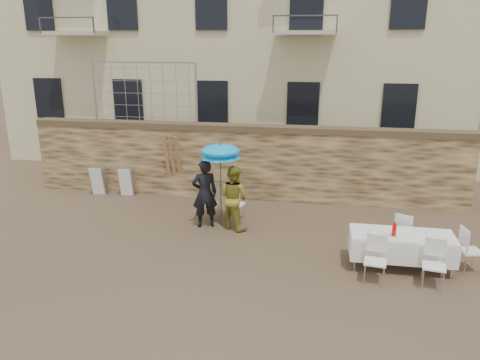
% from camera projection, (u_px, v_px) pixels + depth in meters
% --- Properties ---
extents(ground, '(80.00, 80.00, 0.00)m').
position_uv_depth(ground, '(203.00, 274.00, 9.66)').
color(ground, brown).
rests_on(ground, ground).
extents(stone_wall, '(13.00, 0.50, 2.20)m').
position_uv_depth(stone_wall, '(243.00, 162.00, 14.06)').
color(stone_wall, olive).
rests_on(stone_wall, ground).
extents(chain_link_fence, '(3.20, 0.06, 1.80)m').
position_uv_depth(chain_link_fence, '(144.00, 93.00, 13.97)').
color(chain_link_fence, gray).
rests_on(chain_link_fence, stone_wall).
extents(man_suit, '(0.76, 0.64, 1.78)m').
position_uv_depth(man_suit, '(205.00, 194.00, 11.89)').
color(man_suit, black).
rests_on(man_suit, ground).
extents(woman_dress, '(1.01, 0.94, 1.65)m').
position_uv_depth(woman_dress, '(234.00, 198.00, 11.78)').
color(woman_dress, gold).
rests_on(woman_dress, ground).
extents(umbrella, '(1.03, 1.03, 2.05)m').
position_uv_depth(umbrella, '(220.00, 153.00, 11.61)').
color(umbrella, '#3F3F44').
rests_on(umbrella, ground).
extents(couple_chair_left, '(0.67, 0.67, 0.96)m').
position_uv_depth(couple_chair_left, '(210.00, 202.00, 12.52)').
color(couple_chair_left, white).
rests_on(couple_chair_left, ground).
extents(couple_chair_right, '(0.58, 0.58, 0.96)m').
position_uv_depth(couple_chair_right, '(236.00, 203.00, 12.41)').
color(couple_chair_right, white).
rests_on(couple_chair_right, ground).
extents(banquet_table, '(2.10, 0.85, 0.78)m').
position_uv_depth(banquet_table, '(402.00, 236.00, 9.73)').
color(banquet_table, white).
rests_on(banquet_table, ground).
extents(soda_bottle, '(0.09, 0.09, 0.26)m').
position_uv_depth(soda_bottle, '(394.00, 230.00, 9.57)').
color(soda_bottle, red).
rests_on(soda_bottle, banquet_table).
extents(table_chair_front_left, '(0.54, 0.54, 0.96)m').
position_uv_depth(table_chair_front_left, '(375.00, 260.00, 9.20)').
color(table_chair_front_left, white).
rests_on(table_chair_front_left, ground).
extents(table_chair_front_right, '(0.55, 0.55, 0.96)m').
position_uv_depth(table_chair_front_right, '(434.00, 265.00, 9.02)').
color(table_chair_front_right, white).
rests_on(table_chair_front_right, ground).
extents(table_chair_back, '(0.65, 0.65, 0.96)m').
position_uv_depth(table_chair_back, '(405.00, 232.00, 10.53)').
color(table_chair_back, white).
rests_on(table_chair_back, ground).
extents(table_chair_side, '(0.56, 0.56, 0.96)m').
position_uv_depth(table_chair_side, '(471.00, 250.00, 9.67)').
color(table_chair_side, white).
rests_on(table_chair_side, ground).
extents(chair_stack_left, '(0.46, 0.40, 0.92)m').
position_uv_depth(chair_stack_left, '(100.00, 179.00, 14.61)').
color(chair_stack_left, white).
rests_on(chair_stack_left, ground).
extents(chair_stack_right, '(0.46, 0.32, 0.92)m').
position_uv_depth(chair_stack_right, '(128.00, 180.00, 14.46)').
color(chair_stack_right, white).
rests_on(chair_stack_right, ground).
extents(wood_planks, '(0.70, 0.20, 2.00)m').
position_uv_depth(wood_planks, '(177.00, 165.00, 14.10)').
color(wood_planks, '#A37749').
rests_on(wood_planks, ground).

